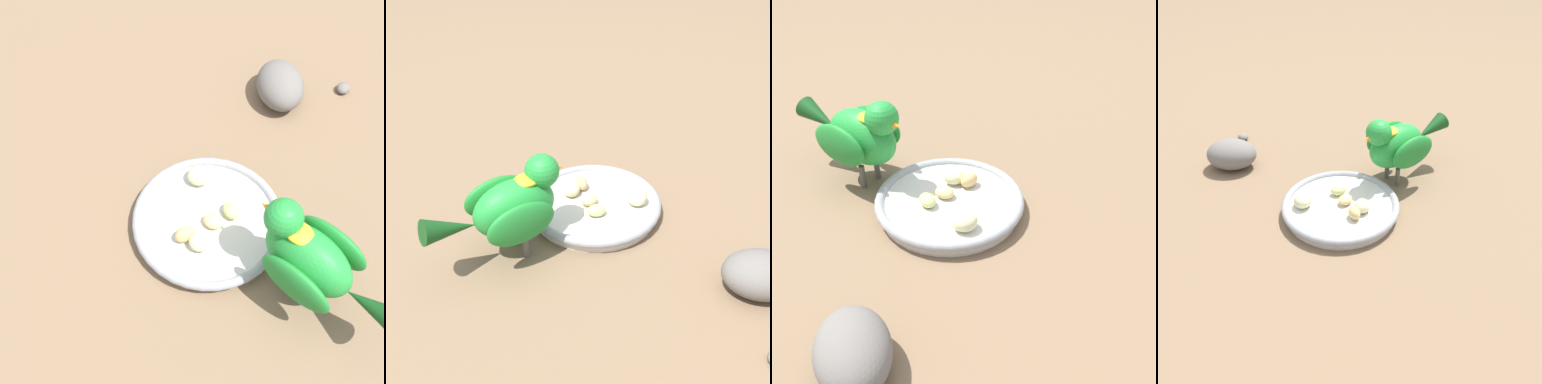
% 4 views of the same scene
% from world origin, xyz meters
% --- Properties ---
extents(ground_plane, '(4.00, 4.00, 0.00)m').
position_xyz_m(ground_plane, '(0.00, 0.00, 0.00)').
color(ground_plane, '#7A6047').
extents(feeding_bowl, '(0.22, 0.22, 0.03)m').
position_xyz_m(feeding_bowl, '(-0.02, -0.01, 0.01)').
color(feeding_bowl, beige).
rests_on(feeding_bowl, ground_plane).
extents(apple_piece_0, '(0.04, 0.04, 0.02)m').
position_xyz_m(apple_piece_0, '(0.02, -0.04, 0.03)').
color(apple_piece_0, beige).
rests_on(apple_piece_0, feeding_bowl).
extents(apple_piece_1, '(0.04, 0.04, 0.02)m').
position_xyz_m(apple_piece_1, '(-0.01, -0.01, 0.03)').
color(apple_piece_1, '#E5C67F').
rests_on(apple_piece_1, feeding_bowl).
extents(apple_piece_2, '(0.04, 0.04, 0.03)m').
position_xyz_m(apple_piece_2, '(-0.09, -0.01, 0.03)').
color(apple_piece_2, beige).
rests_on(apple_piece_2, feeding_bowl).
extents(apple_piece_3, '(0.03, 0.03, 0.02)m').
position_xyz_m(apple_piece_3, '(-0.02, 0.02, 0.03)').
color(apple_piece_3, '#C6D17A').
rests_on(apple_piece_3, feeding_bowl).
extents(apple_piece_4, '(0.03, 0.03, 0.02)m').
position_xyz_m(apple_piece_4, '(-0.00, -0.06, 0.03)').
color(apple_piece_4, tan).
rests_on(apple_piece_4, feeding_bowl).
extents(parrot, '(0.20, 0.15, 0.15)m').
position_xyz_m(parrot, '(0.11, 0.08, 0.09)').
color(parrot, '#59544C').
rests_on(parrot, ground_plane).
extents(rock_large, '(0.12, 0.10, 0.06)m').
position_xyz_m(rock_large, '(-0.22, 0.18, 0.03)').
color(rock_large, slate).
rests_on(rock_large, ground_plane).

